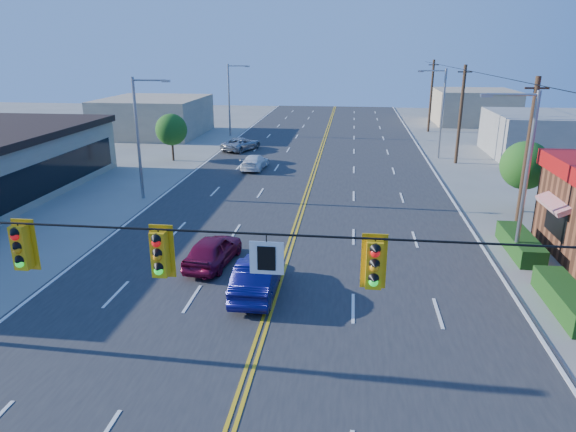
# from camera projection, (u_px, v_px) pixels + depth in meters

# --- Properties ---
(road) EXTENTS (20.00, 120.00, 0.06)m
(road) POSITION_uv_depth(u_px,v_px,m) (301.00, 213.00, 31.78)
(road) COLOR #2D2D30
(road) RESTS_ON ground
(signal_span) EXTENTS (24.32, 0.34, 9.00)m
(signal_span) POSITION_uv_depth(u_px,v_px,m) (209.00, 279.00, 11.42)
(signal_span) COLOR #47301E
(signal_span) RESTS_ON ground
(streetlight_se) EXTENTS (2.55, 0.25, 8.00)m
(streetlight_se) POSITION_uv_depth(u_px,v_px,m) (523.00, 168.00, 23.46)
(streetlight_se) COLOR gray
(streetlight_se) RESTS_ON ground
(streetlight_ne) EXTENTS (2.55, 0.25, 8.00)m
(streetlight_ne) POSITION_uv_depth(u_px,v_px,m) (440.00, 109.00, 46.08)
(streetlight_ne) COLOR gray
(streetlight_ne) RESTS_ON ground
(streetlight_sw) EXTENTS (2.55, 0.25, 8.00)m
(streetlight_sw) POSITION_uv_depth(u_px,v_px,m) (140.00, 132.00, 33.51)
(streetlight_sw) COLOR gray
(streetlight_sw) RESTS_ON ground
(streetlight_nw) EXTENTS (2.55, 0.25, 8.00)m
(streetlight_nw) POSITION_uv_depth(u_px,v_px,m) (231.00, 96.00, 58.01)
(streetlight_nw) COLOR gray
(streetlight_nw) RESTS_ON ground
(utility_pole_near) EXTENTS (0.28, 0.28, 8.40)m
(utility_pole_near) POSITION_uv_depth(u_px,v_px,m) (527.00, 158.00, 27.17)
(utility_pole_near) COLOR #47301E
(utility_pole_near) RESTS_ON ground
(utility_pole_mid) EXTENTS (0.28, 0.28, 8.40)m
(utility_pole_mid) POSITION_uv_depth(u_px,v_px,m) (460.00, 115.00, 44.13)
(utility_pole_mid) COLOR #47301E
(utility_pole_mid) RESTS_ON ground
(utility_pole_far) EXTENTS (0.28, 0.28, 8.40)m
(utility_pole_far) POSITION_uv_depth(u_px,v_px,m) (431.00, 96.00, 61.09)
(utility_pole_far) COLOR #47301E
(utility_pole_far) RESTS_ON ground
(tree_kfc_rear) EXTENTS (2.94, 2.94, 4.41)m
(tree_kfc_rear) POSITION_uv_depth(u_px,v_px,m) (525.00, 166.00, 31.18)
(tree_kfc_rear) COLOR #47301E
(tree_kfc_rear) RESTS_ON ground
(tree_west) EXTENTS (2.80, 2.80, 4.20)m
(tree_west) POSITION_uv_depth(u_px,v_px,m) (171.00, 130.00, 45.62)
(tree_west) COLOR #47301E
(tree_west) RESTS_ON ground
(bld_east_mid) EXTENTS (12.00, 10.00, 4.00)m
(bld_east_mid) POSITION_uv_depth(u_px,v_px,m) (559.00, 135.00, 47.45)
(bld_east_mid) COLOR gray
(bld_east_mid) RESTS_ON ground
(bld_west_far) EXTENTS (11.00, 12.00, 4.20)m
(bld_west_far) POSITION_uv_depth(u_px,v_px,m) (154.00, 116.00, 59.84)
(bld_west_far) COLOR tan
(bld_west_far) RESTS_ON ground
(bld_east_far) EXTENTS (10.00, 10.00, 4.40)m
(bld_east_far) POSITION_uv_depth(u_px,v_px,m) (473.00, 107.00, 68.47)
(bld_east_far) COLOR tan
(bld_east_far) RESTS_ON ground
(car_magenta) EXTENTS (2.20, 4.36, 1.42)m
(car_magenta) POSITION_uv_depth(u_px,v_px,m) (213.00, 251.00, 23.93)
(car_magenta) COLOR maroon
(car_magenta) RESTS_ON ground
(car_blue) EXTENTS (1.62, 4.56, 1.50)m
(car_blue) POSITION_uv_depth(u_px,v_px,m) (257.00, 278.00, 21.13)
(car_blue) COLOR #0F0E53
(car_blue) RESTS_ON ground
(car_white) EXTENTS (1.96, 4.24, 1.20)m
(car_white) POSITION_uv_depth(u_px,v_px,m) (255.00, 163.00, 42.83)
(car_white) COLOR white
(car_white) RESTS_ON ground
(car_silver) EXTENTS (3.76, 5.07, 1.28)m
(car_silver) POSITION_uv_depth(u_px,v_px,m) (241.00, 144.00, 50.58)
(car_silver) COLOR #A3A3A8
(car_silver) RESTS_ON ground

